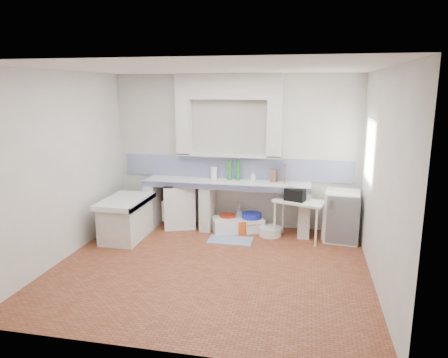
% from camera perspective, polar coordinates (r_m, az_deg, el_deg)
% --- Properties ---
extents(floor, '(4.50, 4.50, 0.00)m').
position_cam_1_polar(floor, '(6.14, -1.91, -12.07)').
color(floor, brown).
rests_on(floor, ground).
extents(ceiling, '(4.50, 4.50, 0.00)m').
position_cam_1_polar(ceiling, '(5.60, -2.12, 15.02)').
color(ceiling, silver).
rests_on(ceiling, ground).
extents(wall_back, '(4.50, 0.00, 4.50)m').
position_cam_1_polar(wall_back, '(7.64, 1.51, 3.77)').
color(wall_back, silver).
rests_on(wall_back, ground).
extents(wall_front, '(4.50, 0.00, 4.50)m').
position_cam_1_polar(wall_front, '(3.85, -9.01, -5.00)').
color(wall_front, silver).
rests_on(wall_front, ground).
extents(wall_left, '(0.00, 4.50, 4.50)m').
position_cam_1_polar(wall_left, '(6.60, -21.37, 1.56)').
color(wall_left, silver).
rests_on(wall_left, ground).
extents(wall_right, '(0.00, 4.50, 4.50)m').
position_cam_1_polar(wall_right, '(5.63, 20.84, -0.13)').
color(wall_right, silver).
rests_on(wall_right, ground).
extents(alcove_mass, '(1.90, 0.25, 0.45)m').
position_cam_1_polar(alcove_mass, '(7.45, 0.61, 12.63)').
color(alcove_mass, silver).
rests_on(alcove_mass, ground).
extents(window_frame, '(0.35, 0.86, 1.06)m').
position_cam_1_polar(window_frame, '(6.79, 20.87, 3.60)').
color(window_frame, '#371F11').
rests_on(window_frame, ground).
extents(lace_valance, '(0.01, 0.84, 0.24)m').
position_cam_1_polar(lace_valance, '(6.73, 19.90, 6.86)').
color(lace_valance, white).
rests_on(lace_valance, ground).
extents(counter_slab, '(3.00, 0.60, 0.08)m').
position_cam_1_polar(counter_slab, '(7.47, 0.32, -0.64)').
color(counter_slab, white).
rests_on(counter_slab, ground).
extents(counter_lip, '(3.00, 0.04, 0.10)m').
position_cam_1_polar(counter_lip, '(7.20, -0.11, -1.13)').
color(counter_lip, navy).
rests_on(counter_lip, ground).
extents(counter_pier_left, '(0.20, 0.55, 0.82)m').
position_cam_1_polar(counter_pier_left, '(7.96, -9.63, -3.33)').
color(counter_pier_left, silver).
rests_on(counter_pier_left, ground).
extents(counter_pier_mid, '(0.20, 0.55, 0.82)m').
position_cam_1_polar(counter_pier_mid, '(7.65, -2.26, -3.80)').
color(counter_pier_mid, silver).
rests_on(counter_pier_mid, ground).
extents(counter_pier_right, '(0.20, 0.55, 0.82)m').
position_cam_1_polar(counter_pier_right, '(7.45, 10.98, -4.49)').
color(counter_pier_right, silver).
rests_on(counter_pier_right, ground).
extents(peninsula_top, '(0.70, 1.10, 0.08)m').
position_cam_1_polar(peninsula_top, '(7.27, -13.43, -2.98)').
color(peninsula_top, white).
rests_on(peninsula_top, ground).
extents(peninsula_base, '(0.60, 1.00, 0.62)m').
position_cam_1_polar(peninsula_base, '(7.36, -13.30, -5.61)').
color(peninsula_base, silver).
rests_on(peninsula_base, ground).
extents(peninsula_lip, '(0.04, 1.10, 0.10)m').
position_cam_1_polar(peninsula_lip, '(7.13, -11.02, -3.15)').
color(peninsula_lip, navy).
rests_on(peninsula_lip, ground).
extents(backsplash, '(4.27, 0.03, 0.40)m').
position_cam_1_polar(backsplash, '(7.67, 1.47, 1.54)').
color(backsplash, navy).
rests_on(backsplash, ground).
extents(stove, '(0.72, 0.71, 0.80)m').
position_cam_1_polar(stove, '(7.79, -6.20, -3.65)').
color(stove, white).
rests_on(stove, ground).
extents(sink, '(1.02, 0.79, 0.22)m').
position_cam_1_polar(sink, '(7.59, 1.87, -6.33)').
color(sink, white).
rests_on(sink, ground).
extents(side_table, '(0.94, 0.71, 0.04)m').
position_cam_1_polar(side_table, '(7.21, 10.24, -5.56)').
color(side_table, white).
rests_on(side_table, ground).
extents(fridge, '(0.62, 0.62, 0.86)m').
position_cam_1_polar(fridge, '(7.31, 15.85, -4.92)').
color(fridge, white).
rests_on(fridge, ground).
extents(bucket_red, '(0.38, 0.38, 0.28)m').
position_cam_1_polar(bucket_red, '(7.65, 0.49, -5.92)').
color(bucket_red, red).
rests_on(bucket_red, ground).
extents(bucket_orange, '(0.26, 0.26, 0.24)m').
position_cam_1_polar(bucket_orange, '(7.47, 2.36, -6.54)').
color(bucket_orange, '#EC571C').
rests_on(bucket_orange, ground).
extents(bucket_blue, '(0.43, 0.43, 0.33)m').
position_cam_1_polar(bucket_blue, '(7.57, 3.80, -5.94)').
color(bucket_blue, '#1A29BA').
rests_on(bucket_blue, ground).
extents(basin_white, '(0.51, 0.51, 0.15)m').
position_cam_1_polar(basin_white, '(7.40, 6.38, -7.16)').
color(basin_white, white).
rests_on(basin_white, ground).
extents(water_bottle_a, '(0.11, 0.11, 0.32)m').
position_cam_1_polar(water_bottle_a, '(7.76, 2.03, -5.49)').
color(water_bottle_a, silver).
rests_on(water_bottle_a, ground).
extents(water_bottle_b, '(0.11, 0.11, 0.31)m').
position_cam_1_polar(water_bottle_b, '(7.73, 2.41, -5.65)').
color(water_bottle_b, silver).
rests_on(water_bottle_b, ground).
extents(black_bag, '(0.38, 0.29, 0.21)m').
position_cam_1_polar(black_bag, '(7.05, 9.75, -2.14)').
color(black_bag, black).
rests_on(black_bag, side_table).
extents(green_bottle_a, '(0.09, 0.09, 0.36)m').
position_cam_1_polar(green_bottle_a, '(7.54, 0.74, 1.19)').
color(green_bottle_a, '#21792D').
rests_on(green_bottle_a, counter_slab).
extents(green_bottle_b, '(0.08, 0.08, 0.35)m').
position_cam_1_polar(green_bottle_b, '(7.53, 1.93, 1.15)').
color(green_bottle_b, '#21792D').
rests_on(green_bottle_b, counter_slab).
extents(knife_block, '(0.11, 0.10, 0.21)m').
position_cam_1_polar(knife_block, '(7.47, 6.79, 0.41)').
color(knife_block, '#8F5C39').
rests_on(knife_block, counter_slab).
extents(cutting_board, '(0.04, 0.23, 0.31)m').
position_cam_1_polar(cutting_board, '(7.45, 8.37, 0.71)').
color(cutting_board, '#8F5C39').
rests_on(cutting_board, counter_slab).
extents(paper_towel, '(0.14, 0.14, 0.22)m').
position_cam_1_polar(paper_towel, '(7.63, -1.41, 0.81)').
color(paper_towel, white).
rests_on(paper_towel, counter_slab).
extents(soap_bottle, '(0.09, 0.10, 0.18)m').
position_cam_1_polar(soap_bottle, '(7.46, 4.00, 0.35)').
color(soap_bottle, white).
rests_on(soap_bottle, counter_slab).
extents(rug, '(0.75, 0.43, 0.01)m').
position_cam_1_polar(rug, '(7.15, 0.87, -8.40)').
color(rug, '#3E639B').
rests_on(rug, ground).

